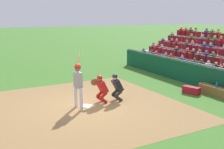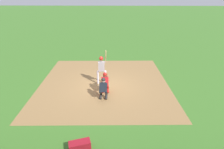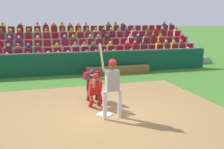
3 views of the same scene
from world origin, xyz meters
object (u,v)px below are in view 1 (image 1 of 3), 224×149
Objects in this scene: batter_at_plate at (78,81)px; water_bottle_on_bench at (217,85)px; home_plate_umpire at (117,86)px; equipment_duffel_bag at (191,90)px; catcher_crouching at (101,87)px; home_plate_marker at (86,106)px.

batter_at_plate is 10.58× the size of water_bottle_on_bench.
home_plate_umpire is 5.72× the size of water_bottle_on_bench.
water_bottle_on_bench reaches higher than equipment_duffel_bag.
equipment_duffel_bag is (-0.66, -3.80, -0.51)m from home_plate_umpire.
catcher_crouching reaches higher than water_bottle_on_bench.
catcher_crouching is at bearing 63.08° from equipment_duffel_bag.
water_bottle_on_bench is at bearing -102.87° from home_plate_marker.
home_plate_umpire is 4.82m from water_bottle_on_bench.
catcher_crouching is 1.01× the size of home_plate_umpire.
equipment_duffel_bag is at bearing 43.24° from water_bottle_on_bench.
catcher_crouching is 5.55m from water_bottle_on_bench.
home_plate_marker is 1.65m from home_plate_umpire.
home_plate_marker is 0.35× the size of home_plate_umpire.
batter_at_plate is 5.80m from equipment_duffel_bag.
home_plate_umpire reaches higher than water_bottle_on_bench.
equipment_duffel_bag is (0.83, 0.78, -0.37)m from water_bottle_on_bench.
batter_at_plate is at bearing 97.04° from home_plate_umpire.
catcher_crouching is at bearing -75.84° from batter_at_plate.
equipment_duffel_bag is at bearing -94.24° from batter_at_plate.
home_plate_umpire is at bearing -86.43° from home_plate_marker.
water_bottle_on_bench is (-1.25, -6.48, -0.64)m from batter_at_plate.
water_bottle_on_bench is at bearing -154.78° from equipment_duffel_bag.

